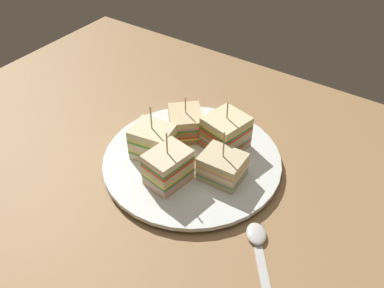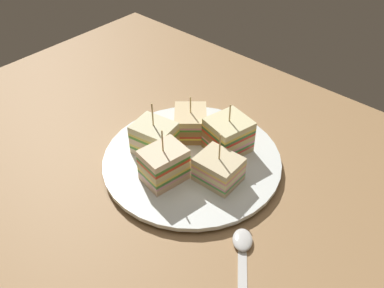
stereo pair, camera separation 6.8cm
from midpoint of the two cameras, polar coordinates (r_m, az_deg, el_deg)
ground_plane at (r=71.16cm, az=2.72°, el=-3.37°), size 108.01×72.29×1.80cm
plate at (r=69.96cm, az=2.77°, el=-2.33°), size 29.71×29.71×1.40cm
sandwich_wedge_0 at (r=69.02cm, az=-2.36°, el=0.65°), size 7.43×6.42×9.80cm
sandwich_wedge_1 at (r=64.01cm, az=-0.81°, el=-3.00°), size 6.05×7.32×9.64cm
sandwich_wedge_2 at (r=64.80cm, az=6.60°, el=-3.55°), size 6.84×5.74×9.05cm
sandwich_wedge_3 at (r=69.94cm, az=7.72°, el=1.08°), size 7.45×7.80×9.14cm
sandwich_wedge_4 at (r=73.00cm, az=2.45°, el=2.76°), size 8.46×8.55×7.79cm
spoon at (r=59.21cm, az=10.29°, el=-14.54°), size 11.18×14.02×1.00cm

